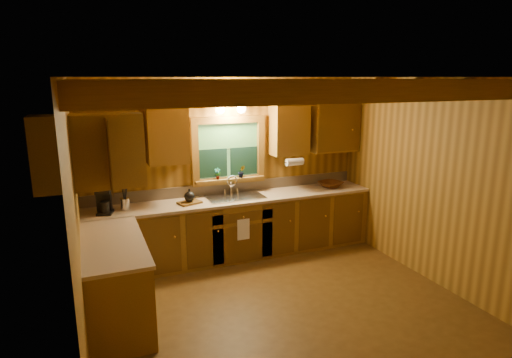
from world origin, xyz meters
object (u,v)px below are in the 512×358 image
object	(u,v)px
sink	(235,200)
wicker_basket	(331,184)
coffee_maker	(104,201)
cutting_board	(190,203)

from	to	relation	value
sink	wicker_basket	xyz separation A→B (m)	(1.60, -0.01, 0.09)
coffee_maker	wicker_basket	world-z (taller)	coffee_maker
cutting_board	sink	bearing A→B (deg)	-13.33
sink	coffee_maker	world-z (taller)	coffee_maker
sink	cutting_board	bearing A→B (deg)	-175.19
cutting_board	coffee_maker	bearing A→B (deg)	162.26
coffee_maker	cutting_board	bearing A→B (deg)	15.34
cutting_board	wicker_basket	world-z (taller)	wicker_basket
sink	cutting_board	distance (m)	0.69
sink	wicker_basket	size ratio (longest dim) A/B	2.28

